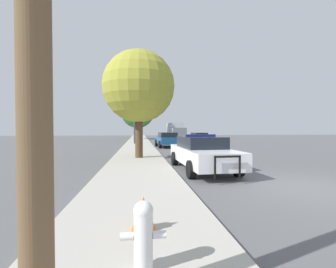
{
  "coord_description": "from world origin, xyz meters",
  "views": [
    {
      "loc": [
        -5.04,
        -6.31,
        1.8
      ],
      "look_at": [
        -1.55,
        20.57,
        1.17
      ],
      "focal_mm": 24.0,
      "sensor_mm": 36.0,
      "label": 1
    }
  ],
  "objects_px": {
    "fire_hydrant": "(143,233)",
    "tree_sidewalk_near": "(139,87)",
    "traffic_cone": "(143,213)",
    "car_background_oncoming": "(199,138)",
    "box_truck": "(176,130)",
    "traffic_light": "(146,115)",
    "car_background_midblock": "(167,139)",
    "tree_sidewalk_far": "(138,111)",
    "police_car": "(202,152)"
  },
  "relations": [
    {
      "from": "box_truck",
      "to": "tree_sidewalk_far",
      "type": "relative_size",
      "value": 0.92
    },
    {
      "from": "car_background_oncoming",
      "to": "tree_sidewalk_far",
      "type": "xyz_separation_m",
      "value": [
        -7.48,
        12.48,
        4.11
      ]
    },
    {
      "from": "traffic_light",
      "to": "car_background_midblock",
      "type": "distance_m",
      "value": 4.96
    },
    {
      "from": "box_truck",
      "to": "police_car",
      "type": "bearing_deg",
      "value": 81.12
    },
    {
      "from": "police_car",
      "to": "traffic_cone",
      "type": "xyz_separation_m",
      "value": [
        -2.66,
        -5.81,
        -0.37
      ]
    },
    {
      "from": "box_truck",
      "to": "traffic_light",
      "type": "bearing_deg",
      "value": 67.08
    },
    {
      "from": "police_car",
      "to": "tree_sidewalk_near",
      "type": "xyz_separation_m",
      "value": [
        -2.72,
        3.64,
        3.46
      ]
    },
    {
      "from": "car_background_oncoming",
      "to": "tree_sidewalk_far",
      "type": "relative_size",
      "value": 0.54
    },
    {
      "from": "tree_sidewalk_far",
      "to": "traffic_cone",
      "type": "distance_m",
      "value": 35.44
    },
    {
      "from": "police_car",
      "to": "car_background_oncoming",
      "type": "bearing_deg",
      "value": -107.21
    },
    {
      "from": "police_car",
      "to": "fire_hydrant",
      "type": "relative_size",
      "value": 6.29
    },
    {
      "from": "box_truck",
      "to": "tree_sidewalk_near",
      "type": "xyz_separation_m",
      "value": [
        -6.69,
        -27.35,
        2.69
      ]
    },
    {
      "from": "traffic_light",
      "to": "box_truck",
      "type": "distance_m",
      "value": 16.2
    },
    {
      "from": "police_car",
      "to": "box_truck",
      "type": "relative_size",
      "value": 0.73
    },
    {
      "from": "fire_hydrant",
      "to": "car_background_oncoming",
      "type": "distance_m",
      "value": 24.81
    },
    {
      "from": "car_background_oncoming",
      "to": "police_car",
      "type": "bearing_deg",
      "value": 70.26
    },
    {
      "from": "police_car",
      "to": "traffic_light",
      "type": "relative_size",
      "value": 1.12
    },
    {
      "from": "box_truck",
      "to": "traffic_cone",
      "type": "height_order",
      "value": "box_truck"
    },
    {
      "from": "traffic_cone",
      "to": "car_background_midblock",
      "type": "bearing_deg",
      "value": 81.58
    },
    {
      "from": "traffic_light",
      "to": "tree_sidewalk_far",
      "type": "bearing_deg",
      "value": 94.49
    },
    {
      "from": "car_background_midblock",
      "to": "tree_sidewalk_near",
      "type": "xyz_separation_m",
      "value": [
        -2.74,
        -8.58,
        3.46
      ]
    },
    {
      "from": "traffic_light",
      "to": "traffic_cone",
      "type": "relative_size",
      "value": 8.31
    },
    {
      "from": "car_background_oncoming",
      "to": "tree_sidewalk_far",
      "type": "bearing_deg",
      "value": -63.71
    },
    {
      "from": "car_background_midblock",
      "to": "box_truck",
      "type": "bearing_deg",
      "value": 74.41
    },
    {
      "from": "fire_hydrant",
      "to": "traffic_cone",
      "type": "distance_m",
      "value": 1.06
    },
    {
      "from": "fire_hydrant",
      "to": "tree_sidewalk_near",
      "type": "height_order",
      "value": "tree_sidewalk_near"
    },
    {
      "from": "traffic_light",
      "to": "fire_hydrant",
      "type": "bearing_deg",
      "value": -91.96
    },
    {
      "from": "police_car",
      "to": "fire_hydrant",
      "type": "xyz_separation_m",
      "value": [
        -2.68,
        -6.86,
        -0.21
      ]
    },
    {
      "from": "car_background_oncoming",
      "to": "box_truck",
      "type": "distance_m",
      "value": 14.16
    },
    {
      "from": "traffic_cone",
      "to": "traffic_light",
      "type": "bearing_deg",
      "value": 88.0
    },
    {
      "from": "box_truck",
      "to": "tree_sidewalk_far",
      "type": "bearing_deg",
      "value": 11.79
    },
    {
      "from": "fire_hydrant",
      "to": "car_background_oncoming",
      "type": "height_order",
      "value": "car_background_oncoming"
    },
    {
      "from": "fire_hydrant",
      "to": "car_background_oncoming",
      "type": "xyz_separation_m",
      "value": [
        7.22,
        23.74,
        0.14
      ]
    },
    {
      "from": "car_background_oncoming",
      "to": "traffic_light",
      "type": "bearing_deg",
      "value": 3.08
    },
    {
      "from": "police_car",
      "to": "traffic_light",
      "type": "height_order",
      "value": "traffic_light"
    },
    {
      "from": "traffic_light",
      "to": "car_background_midblock",
      "type": "height_order",
      "value": "traffic_light"
    },
    {
      "from": "car_background_midblock",
      "to": "tree_sidewalk_far",
      "type": "xyz_separation_m",
      "value": [
        -2.95,
        17.13,
        4.03
      ]
    },
    {
      "from": "tree_sidewalk_near",
      "to": "traffic_cone",
      "type": "bearing_deg",
      "value": -89.59
    },
    {
      "from": "fire_hydrant",
      "to": "box_truck",
      "type": "bearing_deg",
      "value": 80.05
    },
    {
      "from": "fire_hydrant",
      "to": "tree_sidewalk_near",
      "type": "relative_size",
      "value": 0.13
    },
    {
      "from": "tree_sidewalk_far",
      "to": "tree_sidewalk_near",
      "type": "relative_size",
      "value": 1.22
    },
    {
      "from": "tree_sidewalk_near",
      "to": "car_background_oncoming",
      "type": "bearing_deg",
      "value": 61.22
    },
    {
      "from": "traffic_light",
      "to": "box_truck",
      "type": "xyz_separation_m",
      "value": [
        5.86,
        15.0,
        -1.82
      ]
    },
    {
      "from": "box_truck",
      "to": "car_background_oncoming",
      "type": "bearing_deg",
      "value": 90.77
    },
    {
      "from": "car_background_midblock",
      "to": "traffic_cone",
      "type": "xyz_separation_m",
      "value": [
        -2.67,
        -18.03,
        -0.37
      ]
    },
    {
      "from": "traffic_light",
      "to": "tree_sidewalk_near",
      "type": "bearing_deg",
      "value": -93.85
    },
    {
      "from": "tree_sidewalk_near",
      "to": "traffic_cone",
      "type": "distance_m",
      "value": 10.2
    },
    {
      "from": "car_background_midblock",
      "to": "tree_sidewalk_far",
      "type": "relative_size",
      "value": 0.54
    },
    {
      "from": "fire_hydrant",
      "to": "tree_sidewalk_near",
      "type": "bearing_deg",
      "value": 90.26
    },
    {
      "from": "car_background_midblock",
      "to": "tree_sidewalk_near",
      "type": "distance_m",
      "value": 9.65
    }
  ]
}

